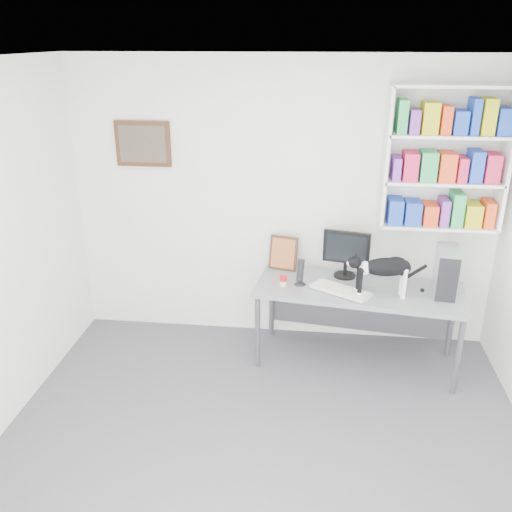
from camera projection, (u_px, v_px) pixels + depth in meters
The scene contains 11 objects.
room at pixel (259, 300), 3.27m from camera, with size 4.01×4.01×2.70m.
bookshelf at pixel (445, 159), 4.63m from camera, with size 1.03×0.28×1.24m, color silver.
wall_art at pixel (143, 144), 5.01m from camera, with size 0.52×0.04×0.42m, color #4F3019.
desk at pixel (356, 325), 4.94m from camera, with size 1.81×0.71×0.76m, color gray.
monitor at pixel (346, 254), 4.94m from camera, with size 0.42×0.20×0.45m, color black.
keyboard at pixel (341, 290), 4.71m from camera, with size 0.52×0.20×0.04m, color beige.
pc_tower at pixel (446, 271), 4.64m from camera, with size 0.18×0.40×0.40m, color silver.
speaker at pixel (300, 272), 4.82m from camera, with size 0.11×0.11×0.25m, color black.
leaning_print at pixel (283, 252), 5.13m from camera, with size 0.27×0.11×0.33m, color #4F3019.
soup_can at pixel (283, 281), 4.82m from camera, with size 0.06×0.06×0.09m, color red.
cat at pixel (383, 277), 4.56m from camera, with size 0.61×0.16×0.37m, color black, non-canonical shape.
Camera 1 is at (0.32, -2.91, 2.83)m, focal length 38.00 mm.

